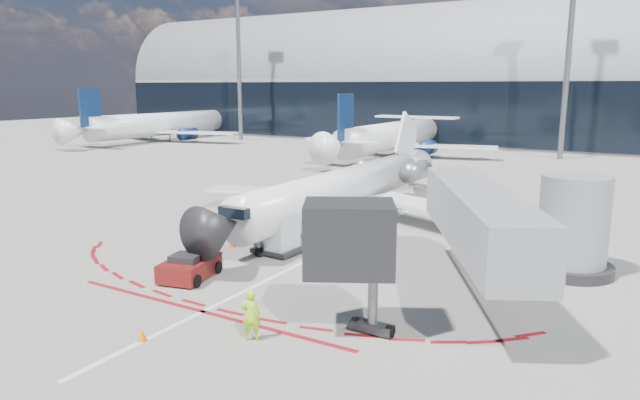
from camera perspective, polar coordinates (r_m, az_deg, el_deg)
The scene contains 15 objects.
ground at distance 32.79m, azimuth 1.95°, elevation -4.46°, with size 260.00×260.00×0.00m, color slate.
apron_centerline at distance 34.50m, azimuth 3.55°, elevation -3.66°, with size 0.25×40.00×0.01m, color silver.
apron_stop_bar at distance 23.87m, azimuth -11.64°, elevation -10.87°, with size 14.00×0.25×0.01m, color maroon.
terminal_building at distance 93.91m, azimuth 21.68°, elevation 10.34°, with size 150.00×24.15×24.00m.
jet_bridge at distance 25.95m, azimuth 18.01°, elevation -2.43°, with size 10.03×15.20×4.90m.
light_mast_west at distance 96.71m, azimuth -8.10°, elevation 13.38°, with size 0.70×0.70×25.00m, color slate.
light_mast_centre at distance 76.47m, azimuth 23.59°, elevation 13.13°, with size 0.70×0.70×25.00m, color slate.
regional_jet at distance 38.39m, azimuth 2.78°, elevation 1.40°, with size 22.36×27.58×6.91m.
pushback_tug at distance 27.72m, azimuth -12.92°, elevation -6.56°, with size 2.60×4.89×1.24m.
ramp_worker at distance 20.81m, azimuth -6.92°, elevation -11.35°, with size 0.69×0.45×1.88m, color #ADFD1A.
uld_container at distance 30.90m, azimuth -4.28°, elevation -3.44°, with size 2.38×2.05×2.15m.
safety_cone_left at distance 32.55m, azimuth -8.77°, elevation -4.27°, with size 0.35×0.35×0.48m, color orange.
safety_cone_right at distance 21.79m, azimuth -17.39°, elevation -12.73°, with size 0.35×0.35×0.49m, color orange.
bg_airliner_0 at distance 97.86m, azimuth -15.40°, elevation 8.87°, with size 32.97×34.91×10.67m, color white, non-canonical shape.
bg_airliner_1 at distance 74.89m, azimuth 7.43°, elevation 8.32°, with size 31.28×33.12×10.12m, color white, non-canonical shape.
Camera 1 is at (15.06, -27.72, 8.96)m, focal length 32.00 mm.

